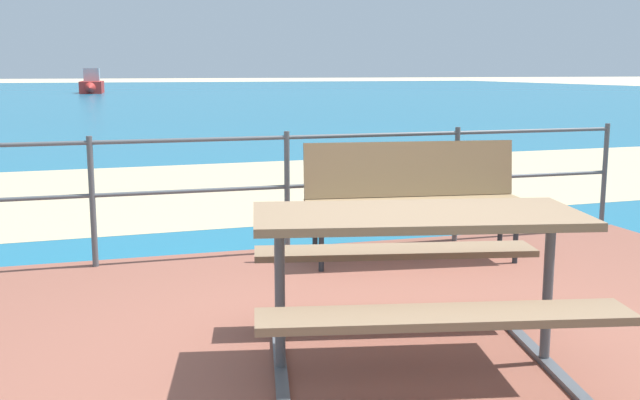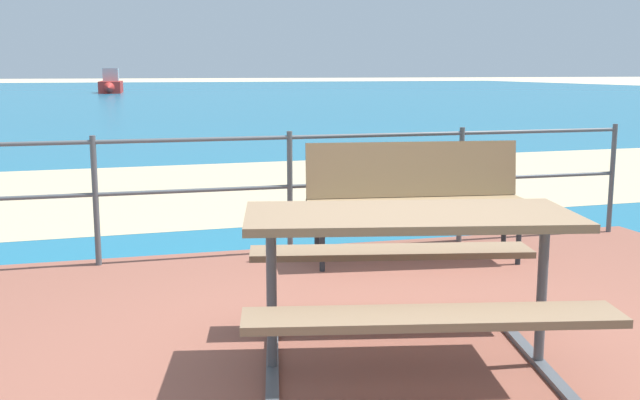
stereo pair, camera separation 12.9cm
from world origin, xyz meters
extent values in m
plane|color=beige|center=(0.00, 0.00, 0.00)|extent=(240.00, 240.00, 0.00)
cube|color=brown|center=(0.00, 0.00, 0.03)|extent=(6.40, 5.20, 0.06)
cube|color=#196B8E|center=(0.00, 40.00, 0.01)|extent=(90.00, 90.00, 0.01)
cube|color=tan|center=(0.00, 6.19, 0.01)|extent=(54.14, 6.85, 0.01)
cube|color=#7A6047|center=(0.02, -0.04, 0.82)|extent=(1.66, 0.98, 0.04)
cube|color=#7A6047|center=(-0.10, -0.59, 0.51)|extent=(1.58, 0.58, 0.04)
cube|color=#7A6047|center=(0.13, 0.51, 0.51)|extent=(1.58, 0.58, 0.04)
cylinder|color=#4C5156|center=(-0.63, 0.09, 0.44)|extent=(0.06, 0.06, 0.76)
cube|color=#4C5156|center=(-0.63, 0.09, 0.07)|extent=(0.34, 1.37, 0.03)
cylinder|color=#4C5156|center=(0.66, -0.18, 0.44)|extent=(0.06, 0.06, 0.76)
cube|color=#4C5156|center=(0.66, -0.18, 0.07)|extent=(0.34, 1.37, 0.03)
cube|color=#8C704C|center=(0.85, 1.85, 0.52)|extent=(1.68, 0.62, 0.04)
cube|color=#8C704C|center=(0.88, 2.03, 0.75)|extent=(1.64, 0.30, 0.42)
cylinder|color=#1E2328|center=(0.10, 1.80, 0.29)|extent=(0.04, 0.04, 0.46)
cylinder|color=#1E2328|center=(0.14, 2.10, 0.29)|extent=(0.04, 0.04, 0.46)
cylinder|color=#1E2328|center=(1.57, 1.60, 0.29)|extent=(0.04, 0.04, 0.46)
cylinder|color=#1E2328|center=(1.61, 1.90, 0.29)|extent=(0.04, 0.04, 0.46)
cylinder|color=#4C5156|center=(-1.48, 2.42, 0.55)|extent=(0.04, 0.04, 0.97)
cylinder|color=#4C5156|center=(0.00, 2.42, 0.55)|extent=(0.04, 0.04, 0.97)
cylinder|color=#4C5156|center=(1.48, 2.42, 0.55)|extent=(0.04, 0.04, 0.97)
cylinder|color=#4C5156|center=(2.95, 2.42, 0.55)|extent=(0.04, 0.04, 0.97)
cylinder|color=#4C5156|center=(0.00, 2.42, 0.98)|extent=(5.90, 0.03, 0.03)
cylinder|color=#4C5156|center=(0.00, 2.42, 0.59)|extent=(5.90, 0.03, 0.03)
cube|color=red|center=(-1.36, 46.54, 0.38)|extent=(1.54, 3.89, 0.73)
cube|color=#A5A8AD|center=(-1.35, 46.83, 1.14)|extent=(1.01, 1.33, 0.80)
cone|color=red|center=(-1.50, 44.39, 0.38)|extent=(0.69, 0.54, 0.66)
camera|label=1|loc=(-1.45, -3.28, 1.51)|focal=42.32mm
camera|label=2|loc=(-1.32, -3.32, 1.51)|focal=42.32mm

